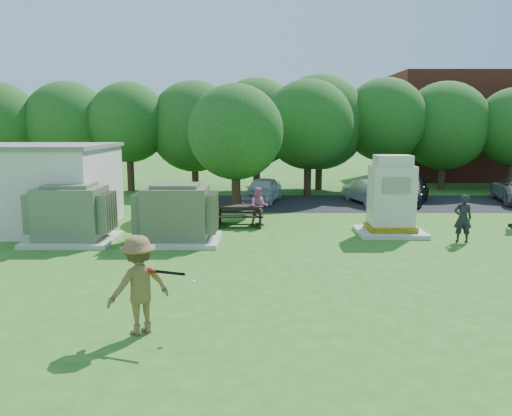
{
  "coord_description": "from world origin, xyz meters",
  "views": [
    {
      "loc": [
        0.04,
        -12.75,
        4.05
      ],
      "look_at": [
        0.0,
        4.0,
        1.3
      ],
      "focal_mm": 35.0,
      "sensor_mm": 36.0,
      "label": 1
    }
  ],
  "objects_px": {
    "batter": "(139,285)",
    "person_at_picnic": "(259,207)",
    "transformer_right": "(176,215)",
    "person_by_generator": "(463,218)",
    "transformer_left": "(71,215)",
    "car_white": "(263,190)",
    "car_dark": "(407,190)",
    "picnic_table": "(240,213)",
    "car_silver_a": "(368,191)",
    "generator_cabinet": "(391,200)"
  },
  "relations": [
    {
      "from": "transformer_right",
      "to": "batter",
      "type": "relative_size",
      "value": 1.53
    },
    {
      "from": "generator_cabinet",
      "to": "batter",
      "type": "bearing_deg",
      "value": -128.8
    },
    {
      "from": "transformer_right",
      "to": "car_dark",
      "type": "distance_m",
      "value": 14.16
    },
    {
      "from": "picnic_table",
      "to": "person_at_picnic",
      "type": "relative_size",
      "value": 1.23
    },
    {
      "from": "picnic_table",
      "to": "car_silver_a",
      "type": "distance_m",
      "value": 9.07
    },
    {
      "from": "batter",
      "to": "car_white",
      "type": "bearing_deg",
      "value": -133.87
    },
    {
      "from": "person_at_picnic",
      "to": "car_silver_a",
      "type": "xyz_separation_m",
      "value": [
        5.82,
        6.17,
        -0.14
      ]
    },
    {
      "from": "batter",
      "to": "person_at_picnic",
      "type": "relative_size",
      "value": 1.24
    },
    {
      "from": "batter",
      "to": "car_white",
      "type": "height_order",
      "value": "batter"
    },
    {
      "from": "picnic_table",
      "to": "car_dark",
      "type": "height_order",
      "value": "car_dark"
    },
    {
      "from": "generator_cabinet",
      "to": "car_dark",
      "type": "bearing_deg",
      "value": 69.29
    },
    {
      "from": "transformer_right",
      "to": "generator_cabinet",
      "type": "bearing_deg",
      "value": 9.21
    },
    {
      "from": "transformer_left",
      "to": "car_silver_a",
      "type": "distance_m",
      "value": 15.44
    },
    {
      "from": "transformer_left",
      "to": "car_white",
      "type": "bearing_deg",
      "value": 54.14
    },
    {
      "from": "generator_cabinet",
      "to": "batter",
      "type": "relative_size",
      "value": 1.53
    },
    {
      "from": "picnic_table",
      "to": "car_white",
      "type": "height_order",
      "value": "car_white"
    },
    {
      "from": "transformer_right",
      "to": "car_silver_a",
      "type": "height_order",
      "value": "transformer_right"
    },
    {
      "from": "generator_cabinet",
      "to": "person_at_picnic",
      "type": "relative_size",
      "value": 1.89
    },
    {
      "from": "transformer_right",
      "to": "person_at_picnic",
      "type": "distance_m",
      "value": 4.16
    },
    {
      "from": "transformer_left",
      "to": "transformer_right",
      "type": "distance_m",
      "value": 3.7
    },
    {
      "from": "transformer_left",
      "to": "person_at_picnic",
      "type": "xyz_separation_m",
      "value": [
        6.62,
        2.96,
        -0.18
      ]
    },
    {
      "from": "transformer_left",
      "to": "car_dark",
      "type": "height_order",
      "value": "transformer_left"
    },
    {
      "from": "batter",
      "to": "person_at_picnic",
      "type": "height_order",
      "value": "batter"
    },
    {
      "from": "picnic_table",
      "to": "car_white",
      "type": "xyz_separation_m",
      "value": [
        1.02,
        6.5,
        0.14
      ]
    },
    {
      "from": "picnic_table",
      "to": "batter",
      "type": "xyz_separation_m",
      "value": [
        -1.59,
        -10.81,
        0.46
      ]
    },
    {
      "from": "car_white",
      "to": "transformer_right",
      "type": "bearing_deg",
      "value": -94.53
    },
    {
      "from": "transformer_left",
      "to": "car_silver_a",
      "type": "bearing_deg",
      "value": 36.28
    },
    {
      "from": "transformer_right",
      "to": "car_white",
      "type": "xyz_separation_m",
      "value": [
        3.13,
        9.45,
        -0.31
      ]
    },
    {
      "from": "person_by_generator",
      "to": "batter",
      "type": "bearing_deg",
      "value": 46.52
    },
    {
      "from": "batter",
      "to": "car_dark",
      "type": "distance_m",
      "value": 19.87
    },
    {
      "from": "car_dark",
      "to": "car_silver_a",
      "type": "bearing_deg",
      "value": -156.48
    },
    {
      "from": "batter",
      "to": "person_by_generator",
      "type": "height_order",
      "value": "batter"
    },
    {
      "from": "transformer_left",
      "to": "car_silver_a",
      "type": "xyz_separation_m",
      "value": [
        12.44,
        9.14,
        -0.32
      ]
    },
    {
      "from": "generator_cabinet",
      "to": "car_dark",
      "type": "xyz_separation_m",
      "value": [
        2.96,
        7.84,
        -0.63
      ]
    },
    {
      "from": "transformer_left",
      "to": "batter",
      "type": "height_order",
      "value": "transformer_left"
    },
    {
      "from": "person_at_picnic",
      "to": "car_white",
      "type": "bearing_deg",
      "value": 84.83
    },
    {
      "from": "person_at_picnic",
      "to": "car_dark",
      "type": "bearing_deg",
      "value": 34.51
    },
    {
      "from": "person_by_generator",
      "to": "car_dark",
      "type": "xyz_separation_m",
      "value": [
        0.76,
        9.12,
        -0.17
      ]
    },
    {
      "from": "picnic_table",
      "to": "car_dark",
      "type": "bearing_deg",
      "value": 35.26
    },
    {
      "from": "person_at_picnic",
      "to": "car_dark",
      "type": "height_order",
      "value": "person_at_picnic"
    },
    {
      "from": "person_by_generator",
      "to": "car_white",
      "type": "relative_size",
      "value": 0.44
    },
    {
      "from": "transformer_right",
      "to": "car_dark",
      "type": "relative_size",
      "value": 0.64
    },
    {
      "from": "transformer_right",
      "to": "person_by_generator",
      "type": "relative_size",
      "value": 1.76
    },
    {
      "from": "car_silver_a",
      "to": "car_dark",
      "type": "distance_m",
      "value": 2.1
    },
    {
      "from": "transformer_right",
      "to": "car_white",
      "type": "distance_m",
      "value": 9.95
    },
    {
      "from": "batter",
      "to": "person_at_picnic",
      "type": "xyz_separation_m",
      "value": [
        2.39,
        10.83,
        -0.19
      ]
    },
    {
      "from": "car_dark",
      "to": "transformer_left",
      "type": "bearing_deg",
      "value": -123.79
    },
    {
      "from": "generator_cabinet",
      "to": "car_dark",
      "type": "relative_size",
      "value": 0.64
    },
    {
      "from": "transformer_right",
      "to": "picnic_table",
      "type": "distance_m",
      "value": 3.65
    },
    {
      "from": "generator_cabinet",
      "to": "car_dark",
      "type": "height_order",
      "value": "generator_cabinet"
    }
  ]
}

